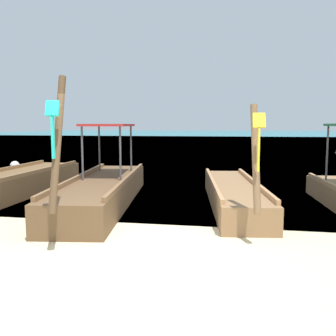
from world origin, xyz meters
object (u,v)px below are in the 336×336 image
Objects in this scene: longtail_boat_violet_ribbon at (21,182)px; mooring_buoy_near at (15,166)px; longtail_boat_yellow_ribbon at (233,194)px; longtail_boat_turquoise_ribbon at (103,189)px.

mooring_buoy_near is at bearing 123.78° from longtail_boat_violet_ribbon.
longtail_boat_turquoise_ribbon is at bearing -173.61° from longtail_boat_yellow_ribbon.
longtail_boat_turquoise_ribbon is at bearing -18.63° from longtail_boat_violet_ribbon.
longtail_boat_turquoise_ribbon reaches higher than longtail_boat_yellow_ribbon.
longtail_boat_violet_ribbon is 14.84× the size of mooring_buoy_near.
longtail_boat_yellow_ribbon is (6.10, -0.60, -0.05)m from longtail_boat_violet_ribbon.
longtail_boat_violet_ribbon is at bearing 161.37° from longtail_boat_turquoise_ribbon.
mooring_buoy_near is at bearing 135.90° from longtail_boat_turquoise_ribbon.
longtail_boat_yellow_ribbon reaches higher than mooring_buoy_near.
longtail_boat_violet_ribbon is 1.00× the size of longtail_boat_yellow_ribbon.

